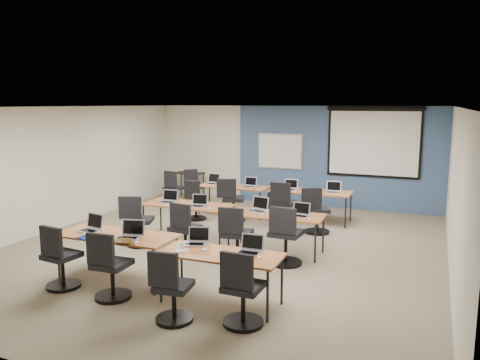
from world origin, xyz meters
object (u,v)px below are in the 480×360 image
at_px(laptop_9, 250,184).
at_px(laptop_11, 333,190).
at_px(laptop_0, 91,227).
at_px(laptop_10, 290,187).
at_px(training_table_mid_right, 276,217).
at_px(task_chair_3, 242,295).
at_px(whiteboard, 280,151).
at_px(task_chair_2, 171,293).
at_px(task_chair_8, 195,203).
at_px(task_chair_9, 232,203).
at_px(training_table_mid_left, 188,206).
at_px(task_chair_11, 316,214).
at_px(laptop_7, 300,213).
at_px(training_table_front_right, 221,257).
at_px(spare_chair_b, 173,191).
at_px(task_chair_0, 60,262).
at_px(training_table_back_left, 233,188).
at_px(training_table_back_right, 310,193).
at_px(task_chair_6, 236,240).
at_px(laptop_6, 259,208).
at_px(projector_screen, 374,138).
at_px(task_chair_7, 285,240).
at_px(laptop_8, 212,181).
at_px(spare_chair_a, 195,189).
at_px(task_chair_10, 283,208).
at_px(laptop_2, 197,240).
at_px(training_table_front_left, 117,237).
at_px(task_chair_4, 138,225).
at_px(laptop_5, 198,203).
at_px(utility_table, 189,176).
at_px(laptop_3, 250,248).
at_px(task_chair_5, 184,234).
at_px(laptop_4, 168,199).

bearing_deg(laptop_9, laptop_11, 5.24).
xyz_separation_m(laptop_0, laptop_10, (1.92, 4.75, -0.01)).
xyz_separation_m(training_table_mid_right, task_chair_3, (0.55, -2.99, -0.27)).
xyz_separation_m(whiteboard, task_chair_2, (0.99, -7.47, -1.05)).
height_order(task_chair_8, task_chair_9, task_chair_9).
bearing_deg(training_table_mid_left, task_chair_2, -62.92).
bearing_deg(task_chair_11, laptop_7, -112.12).
relative_size(training_table_front_right, spare_chair_b, 1.75).
height_order(task_chair_0, task_chair_9, task_chair_9).
relative_size(training_table_back_left, task_chair_8, 1.80).
bearing_deg(training_table_back_right, task_chair_6, -97.94).
height_order(laptop_6, laptop_9, laptop_6).
relative_size(projector_screen, training_table_back_right, 1.26).
relative_size(task_chair_2, task_chair_7, 0.92).
distance_m(laptop_0, task_chair_7, 3.23).
distance_m(projector_screen, laptop_8, 4.25).
relative_size(training_table_mid_right, laptop_10, 5.57).
bearing_deg(laptop_0, spare_chair_a, 111.95).
relative_size(laptop_10, task_chair_10, 0.31).
bearing_deg(laptop_2, task_chair_2, -99.49).
distance_m(training_table_front_left, task_chair_4, 1.75).
bearing_deg(training_table_mid_left, laptop_10, 59.68).
bearing_deg(laptop_5, task_chair_4, -156.93).
xyz_separation_m(training_table_mid_right, task_chair_9, (-1.69, 1.80, -0.25)).
bearing_deg(task_chair_7, task_chair_3, -83.24).
height_order(training_table_front_left, training_table_mid_right, same).
bearing_deg(utility_table, training_table_mid_right, -43.52).
bearing_deg(training_table_front_right, task_chair_8, 121.37).
relative_size(laptop_2, task_chair_3, 0.32).
bearing_deg(laptop_7, task_chair_3, -83.17).
bearing_deg(training_table_back_right, training_table_front_left, -111.81).
xyz_separation_m(task_chair_7, task_chair_9, (-2.07, 2.41, -0.01)).
relative_size(laptop_3, task_chair_8, 0.33).
height_order(task_chair_9, task_chair_10, task_chair_10).
bearing_deg(laptop_10, training_table_front_right, -97.21).
xyz_separation_m(laptop_6, task_chair_7, (0.76, -0.73, -0.36)).
bearing_deg(task_chair_4, laptop_6, -1.04).
distance_m(whiteboard, training_table_front_left, 6.56).
distance_m(task_chair_2, task_chair_11, 4.85).
relative_size(training_table_front_left, task_chair_10, 1.83).
distance_m(task_chair_5, utility_table, 5.38).
bearing_deg(task_chair_10, task_chair_8, -177.01).
height_order(laptop_2, utility_table, laptop_2).
height_order(training_table_front_left, laptop_4, laptop_4).
height_order(whiteboard, utility_table, whiteboard).
bearing_deg(laptop_10, laptop_8, 166.62).
distance_m(training_table_mid_left, laptop_2, 2.78).
bearing_deg(spare_chair_b, task_chair_8, -33.87).
bearing_deg(task_chair_0, task_chair_8, 97.74).
relative_size(training_table_front_right, laptop_0, 4.79).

